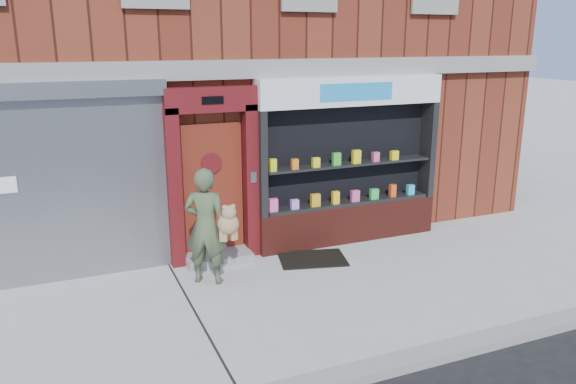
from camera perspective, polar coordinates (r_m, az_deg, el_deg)
ground at (r=8.34m, az=1.28°, el=-10.44°), size 80.00×80.00×0.00m
curb at (r=6.66m, az=9.21°, el=-17.28°), size 60.00×0.30×0.12m
building at (r=13.21m, az=-9.76°, el=16.74°), size 12.00×8.16×8.00m
shutter_bay at (r=8.98m, az=-21.78°, el=1.96°), size 3.10×0.30×3.04m
red_door_bay at (r=9.27m, az=-7.63°, el=1.67°), size 1.52×0.58×2.90m
pharmacy_bay at (r=10.17m, az=6.15°, el=2.43°), size 3.50×0.41×3.00m
woman at (r=8.52m, az=-8.16°, el=-3.43°), size 0.85×0.71×1.80m
doormat at (r=9.60m, az=2.50°, el=-6.80°), size 1.27×1.03×0.03m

